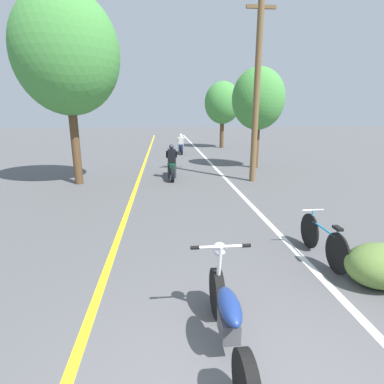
{
  "coord_description": "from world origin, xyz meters",
  "views": [
    {
      "loc": [
        -0.64,
        -2.03,
        2.71
      ],
      "look_at": [
        0.01,
        4.81,
        0.9
      ],
      "focal_mm": 28.0,
      "sensor_mm": 36.0,
      "label": 1
    }
  ],
  "objects": [
    {
      "name": "bicycle_parked",
      "position": [
        2.33,
        2.97,
        0.39
      ],
      "size": [
        0.44,
        1.75,
        0.84
      ],
      "color": "black",
      "rests_on": "ground"
    },
    {
      "name": "roadside_tree_right_far",
      "position": [
        4.08,
        22.05,
        3.48
      ],
      "size": [
        2.82,
        2.54,
        5.12
      ],
      "color": "#513A23",
      "rests_on": "ground"
    },
    {
      "name": "lane_stripe_edge",
      "position": [
        1.99,
        12.81,
        0.0
      ],
      "size": [
        0.14,
        48.0,
        0.01
      ],
      "primitive_type": "cube",
      "color": "white",
      "rests_on": "ground"
    },
    {
      "name": "motorcycle_foreground",
      "position": [
        0.05,
        0.85,
        0.44
      ],
      "size": [
        0.77,
        2.15,
        1.12
      ],
      "color": "black",
      "rests_on": "ground"
    },
    {
      "name": "roadside_tree_left",
      "position": [
        -4.0,
        9.94,
        4.76
      ],
      "size": [
        3.75,
        3.38,
        6.93
      ],
      "color": "#513A23",
      "rests_on": "ground"
    },
    {
      "name": "motorcycle_rider_far",
      "position": [
        0.59,
        18.76,
        0.51
      ],
      "size": [
        0.5,
        2.02,
        1.35
      ],
      "color": "black",
      "rests_on": "ground"
    },
    {
      "name": "roadside_tree_right_near",
      "position": [
        4.03,
        12.81,
        3.36
      ],
      "size": [
        2.58,
        2.32,
        4.87
      ],
      "color": "#513A23",
      "rests_on": "ground"
    },
    {
      "name": "lane_stripe_center",
      "position": [
        -1.7,
        12.81,
        0.0
      ],
      "size": [
        0.14,
        48.0,
        0.01
      ],
      "primitive_type": "cube",
      "color": "yellow",
      "rests_on": "ground"
    },
    {
      "name": "utility_pole",
      "position": [
        2.99,
        9.77,
        3.6
      ],
      "size": [
        1.1,
        0.24,
        7.01
      ],
      "color": "brown",
      "rests_on": "ground"
    },
    {
      "name": "roadside_bush",
      "position": [
        2.78,
        2.0,
        0.35
      ],
      "size": [
        1.1,
        0.88,
        0.7
      ],
      "color": "#5B7A38",
      "rests_on": "ground"
    },
    {
      "name": "motorcycle_rider_lead",
      "position": [
        -0.29,
        10.64,
        0.54
      ],
      "size": [
        0.5,
        2.16,
        1.45
      ],
      "color": "black",
      "rests_on": "ground"
    }
  ]
}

